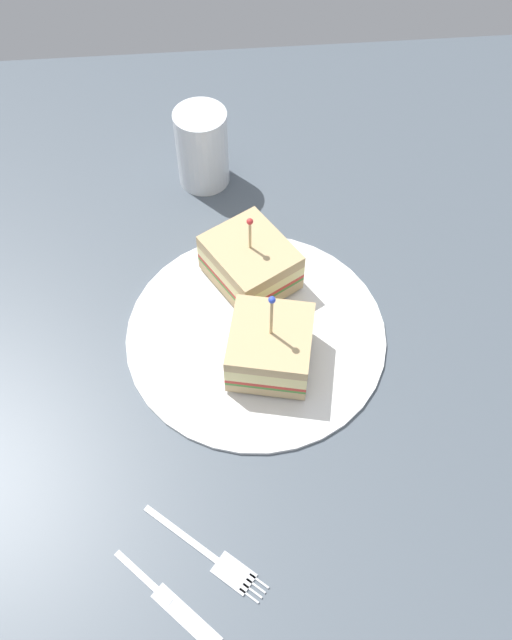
% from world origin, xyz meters
% --- Properties ---
extents(ground_plane, '(1.04, 1.04, 0.02)m').
position_xyz_m(ground_plane, '(0.00, 0.00, -0.01)').
color(ground_plane, '#4C5660').
extents(plate, '(0.28, 0.28, 0.01)m').
position_xyz_m(plate, '(0.00, 0.00, 0.00)').
color(plate, white).
rests_on(plate, ground_plane).
extents(sandwich_half_front, '(0.12, 0.11, 0.10)m').
position_xyz_m(sandwich_half_front, '(0.07, -0.00, 0.03)').
color(sandwich_half_front, tan).
rests_on(sandwich_half_front, plate).
extents(sandwich_half_back, '(0.10, 0.10, 0.11)m').
position_xyz_m(sandwich_half_back, '(-0.04, -0.01, 0.03)').
color(sandwich_half_back, tan).
rests_on(sandwich_half_back, plate).
extents(drink_glass, '(0.06, 0.06, 0.10)m').
position_xyz_m(drink_glass, '(0.24, 0.04, 0.05)').
color(drink_glass, silver).
rests_on(drink_glass, ground_plane).
extents(fork, '(0.10, 0.11, 0.00)m').
position_xyz_m(fork, '(-0.24, 0.05, 0.00)').
color(fork, silver).
rests_on(fork, ground_plane).
extents(knife, '(0.09, 0.09, 0.00)m').
position_xyz_m(knife, '(-0.27, 0.10, 0.00)').
color(knife, silver).
rests_on(knife, ground_plane).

